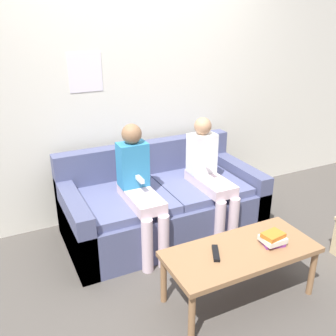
{
  "coord_description": "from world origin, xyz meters",
  "views": [
    {
      "loc": [
        -1.29,
        -2.21,
        1.88
      ],
      "look_at": [
        0.0,
        0.42,
        0.68
      ],
      "focal_mm": 40.0,
      "sensor_mm": 36.0,
      "label": 1
    }
  ],
  "objects": [
    {
      "name": "ground_plane",
      "position": [
        0.0,
        0.0,
        0.0
      ],
      "size": [
        10.0,
        10.0,
        0.0
      ],
      "primitive_type": "plane",
      "color": "#4C4742"
    },
    {
      "name": "wall_back",
      "position": [
        -0.0,
        1.1,
        1.3
      ],
      "size": [
        8.0,
        0.06,
        2.6
      ],
      "color": "silver",
      "rests_on": "ground_plane"
    },
    {
      "name": "book_stack",
      "position": [
        0.33,
        -0.55,
        0.45
      ],
      "size": [
        0.17,
        0.15,
        0.09
      ],
      "color": "#7A3389",
      "rests_on": "coffee_table"
    },
    {
      "name": "couch",
      "position": [
        0.0,
        0.56,
        0.26
      ],
      "size": [
        1.75,
        0.89,
        0.77
      ],
      "color": "#4C5175",
      "rests_on": "ground_plane"
    },
    {
      "name": "person_left",
      "position": [
        -0.29,
        0.36,
        0.6
      ],
      "size": [
        0.24,
        0.6,
        1.08
      ],
      "color": "silver",
      "rests_on": "ground_plane"
    },
    {
      "name": "coffee_table",
      "position": [
        0.1,
        -0.51,
        0.36
      ],
      "size": [
        1.07,
        0.48,
        0.41
      ],
      "color": "#8E6642",
      "rests_on": "ground_plane"
    },
    {
      "name": "tv_remote",
      "position": [
        -0.09,
        -0.48,
        0.42
      ],
      "size": [
        0.11,
        0.17,
        0.02
      ],
      "rotation": [
        0.0,
        0.0,
        -0.48
      ],
      "color": "black",
      "rests_on": "coffee_table"
    },
    {
      "name": "person_right",
      "position": [
        0.37,
        0.35,
        0.58
      ],
      "size": [
        0.24,
        0.6,
        1.06
      ],
      "color": "silver",
      "rests_on": "ground_plane"
    }
  ]
}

